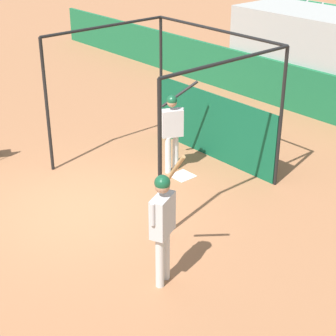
% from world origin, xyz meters
% --- Properties ---
extents(ground_plane, '(60.00, 60.00, 0.00)m').
position_xyz_m(ground_plane, '(0.00, 0.00, 0.00)').
color(ground_plane, '#9E6642').
extents(outfield_wall, '(24.00, 0.12, 1.28)m').
position_xyz_m(outfield_wall, '(0.00, 7.38, 0.64)').
color(outfield_wall, '#196038').
rests_on(outfield_wall, ground).
extents(batting_cage, '(3.70, 3.18, 2.91)m').
position_xyz_m(batting_cage, '(-0.03, 3.06, 1.23)').
color(batting_cage, black).
rests_on(batting_cage, ground).
extents(home_plate, '(0.44, 0.44, 0.02)m').
position_xyz_m(home_plate, '(0.26, 2.37, 0.01)').
color(home_plate, white).
rests_on(home_plate, ground).
extents(player_batter, '(0.62, 0.97, 1.90)m').
position_xyz_m(player_batter, '(-0.10, 2.39, 1.04)').
color(player_batter, silver).
rests_on(player_batter, ground).
extents(player_waiting, '(0.61, 0.64, 2.09)m').
position_xyz_m(player_waiting, '(2.74, -0.29, 1.13)').
color(player_waiting, silver).
rests_on(player_waiting, ground).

